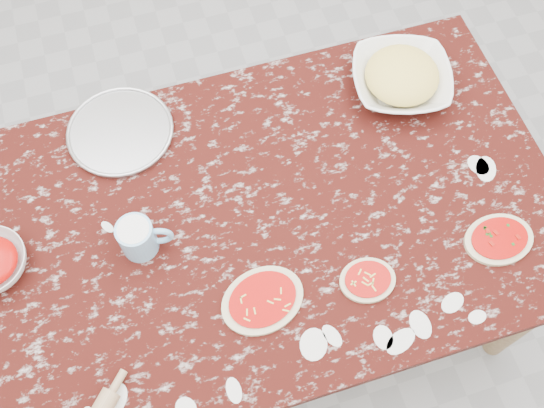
{
  "coord_description": "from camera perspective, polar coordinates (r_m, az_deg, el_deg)",
  "views": [
    {
      "loc": [
        -0.22,
        -0.7,
        2.28
      ],
      "look_at": [
        0.0,
        0.0,
        0.8
      ],
      "focal_mm": 40.85,
      "sensor_mm": 36.0,
      "label": 1
    }
  ],
  "objects": [
    {
      "name": "cheese_bowl",
      "position": [
        1.93,
        11.77,
        11.14
      ],
      "size": [
        0.36,
        0.36,
        0.07
      ],
      "primitive_type": "imported",
      "rotation": [
        0.0,
        0.0,
        -0.26
      ],
      "color": "white",
      "rests_on": "worktable"
    },
    {
      "name": "worktable",
      "position": [
        1.77,
        0.0,
        -1.92
      ],
      "size": [
        1.6,
        1.0,
        0.75
      ],
      "color": "black",
      "rests_on": "ground"
    },
    {
      "name": "pizza_right",
      "position": [
        1.76,
        20.17,
        -3.07
      ],
      "size": [
        0.19,
        0.15,
        0.02
      ],
      "color": "beige",
      "rests_on": "worktable"
    },
    {
      "name": "flour_mug",
      "position": [
        1.64,
        -12.18,
        -3.04
      ],
      "size": [
        0.14,
        0.1,
        0.11
      ],
      "color": "#82BBE7",
      "rests_on": "worktable"
    },
    {
      "name": "pizza_mid",
      "position": [
        1.63,
        8.8,
        -6.95
      ],
      "size": [
        0.16,
        0.13,
        0.02
      ],
      "color": "beige",
      "rests_on": "worktable"
    },
    {
      "name": "ground",
      "position": [
        2.39,
        0.0,
        -8.59
      ],
      "size": [
        4.0,
        4.0,
        0.0
      ],
      "primitive_type": "plane",
      "color": "gray"
    },
    {
      "name": "pizza_tray",
      "position": [
        1.87,
        -13.79,
        6.46
      ],
      "size": [
        0.33,
        0.33,
        0.01
      ],
      "primitive_type": "cylinder",
      "rotation": [
        0.0,
        0.0,
        0.11
      ],
      "color": "#B2B2B7",
      "rests_on": "worktable"
    },
    {
      "name": "pizza_left",
      "position": [
        1.59,
        -0.88,
        -8.85
      ],
      "size": [
        0.25,
        0.21,
        0.02
      ],
      "color": "beige",
      "rests_on": "worktable"
    }
  ]
}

